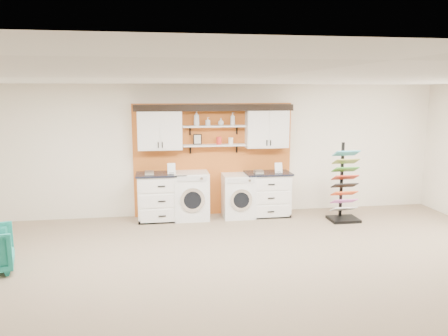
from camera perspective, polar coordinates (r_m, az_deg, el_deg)
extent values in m
plane|color=gray|center=(6.00, 3.84, -16.18)|extent=(10.00, 10.00, 0.00)
plane|color=white|center=(5.39, 4.19, 11.60)|extent=(10.00, 10.00, 0.00)
plane|color=white|center=(9.41, -1.43, 2.36)|extent=(10.00, 0.00, 10.00)
cube|color=#C05F20|center=(9.41, -1.40, 1.12)|extent=(3.40, 0.07, 2.40)
cube|color=white|center=(9.09, -8.39, 5.03)|extent=(0.90, 0.34, 0.84)
cube|color=white|center=(8.91, -9.79, 4.89)|extent=(0.42, 0.01, 0.78)
cube|color=white|center=(8.92, -6.96, 4.97)|extent=(0.42, 0.01, 0.78)
cube|color=white|center=(9.38, 5.60, 5.24)|extent=(0.90, 0.34, 0.84)
cube|color=white|center=(9.16, 4.54, 5.14)|extent=(0.42, 0.01, 0.78)
cube|color=white|center=(9.27, 7.20, 5.15)|extent=(0.42, 0.01, 0.78)
cube|color=white|center=(9.20, -1.27, 3.00)|extent=(1.32, 0.28, 0.03)
cube|color=white|center=(9.16, -1.28, 5.48)|extent=(1.32, 0.28, 0.03)
cube|color=black|center=(9.16, -1.31, 7.99)|extent=(3.30, 0.40, 0.10)
cube|color=black|center=(8.97, -1.14, 7.56)|extent=(3.30, 0.04, 0.04)
cube|color=black|center=(9.20, -3.48, 3.76)|extent=(0.18, 0.02, 0.22)
cube|color=beige|center=(9.19, -3.48, 3.76)|extent=(0.14, 0.01, 0.18)
cylinder|color=red|center=(9.20, -0.66, 3.60)|extent=(0.11, 0.11, 0.16)
cylinder|color=silver|center=(9.24, 0.88, 3.56)|extent=(0.10, 0.10, 0.14)
cube|color=white|center=(9.16, -8.16, -3.84)|extent=(0.95, 0.60, 0.95)
cube|color=black|center=(9.02, -8.06, -6.95)|extent=(0.95, 0.06, 0.07)
cube|color=black|center=(9.06, -8.23, -0.78)|extent=(1.01, 0.66, 0.04)
cube|color=white|center=(8.80, -8.17, -2.37)|extent=(0.87, 0.02, 0.26)
cube|color=white|center=(8.87, -8.12, -4.30)|extent=(0.87, 0.02, 0.26)
cube|color=white|center=(8.95, -8.08, -6.20)|extent=(0.87, 0.02, 0.26)
cube|color=white|center=(9.46, 5.68, -3.48)|extent=(0.91, 0.60, 0.91)
cube|color=black|center=(9.32, 6.06, -6.36)|extent=(0.91, 0.06, 0.07)
cube|color=black|center=(9.37, 5.73, -0.66)|extent=(0.97, 0.66, 0.04)
cube|color=white|center=(9.11, 6.20, -2.13)|extent=(0.83, 0.02, 0.25)
cube|color=white|center=(9.18, 6.16, -3.91)|extent=(0.83, 0.02, 0.25)
cube|color=white|center=(9.25, 6.13, -5.67)|extent=(0.83, 0.02, 0.25)
cube|color=white|center=(9.18, -4.32, -3.59)|extent=(0.71, 0.66, 1.00)
cube|color=silver|center=(8.77, -4.17, -1.40)|extent=(0.61, 0.02, 0.10)
cylinder|color=silver|center=(8.86, -4.14, -4.19)|extent=(0.50, 0.05, 0.50)
cylinder|color=black|center=(8.84, -4.12, -4.23)|extent=(0.36, 0.03, 0.36)
cube|color=white|center=(9.32, 1.85, -3.61)|extent=(0.66, 0.66, 0.92)
cube|color=silver|center=(8.92, 2.27, -1.66)|extent=(0.56, 0.02, 0.10)
cylinder|color=silver|center=(9.01, 2.25, -4.19)|extent=(0.46, 0.05, 0.46)
cylinder|color=black|center=(8.98, 2.28, -4.23)|extent=(0.33, 0.03, 0.33)
cube|color=black|center=(9.45, 15.32, -6.46)|extent=(0.59, 0.49, 0.06)
cube|color=black|center=(9.42, 15.10, -1.48)|extent=(0.05, 0.05, 1.57)
cube|color=white|center=(9.41, 15.33, -5.17)|extent=(0.49, 0.28, 0.14)
cube|color=#CE5BB6|center=(9.37, 15.38, -4.19)|extent=(0.49, 0.28, 0.14)
cube|color=#F25719|center=(9.33, 15.42, -3.20)|extent=(0.49, 0.28, 0.14)
cube|color=black|center=(9.30, 15.47, -2.20)|extent=(0.49, 0.28, 0.14)
cube|color=red|center=(9.27, 15.52, -1.19)|extent=(0.49, 0.28, 0.14)
cube|color=#319027|center=(9.24, 15.57, -0.18)|extent=(0.49, 0.28, 0.14)
cube|color=olive|center=(9.21, 15.61, 0.84)|extent=(0.49, 0.28, 0.14)
cube|color=#39A9CA|center=(9.19, 15.66, 1.86)|extent=(0.49, 0.28, 0.14)
imported|color=silver|center=(9.11, -3.61, 6.51)|extent=(0.17, 0.17, 0.31)
imported|color=silver|center=(9.14, -2.14, 6.10)|extent=(0.10, 0.10, 0.17)
imported|color=silver|center=(9.18, -0.41, 6.06)|extent=(0.16, 0.16, 0.15)
imported|color=silver|center=(9.21, 1.14, 6.44)|extent=(0.15, 0.15, 0.27)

